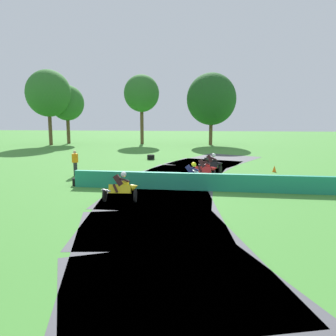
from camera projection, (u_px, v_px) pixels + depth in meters
ground_plane at (162, 189)px, 18.13m from camera, size 120.00×120.00×0.00m
track_asphalt at (186, 190)px, 17.96m from camera, size 10.61×33.48×0.01m
safety_barrier at (270, 184)px, 17.28m from camera, size 20.61×1.47×0.90m
motorcycle_lead_black at (212, 164)px, 22.81m from camera, size 1.73×1.16×1.43m
motorcycle_chase_red at (204, 169)px, 20.75m from camera, size 1.71×0.98×1.43m
motorcycle_trailing_white at (192, 176)px, 18.40m from camera, size 1.69×0.70×1.42m
motorcycle_fourth_yellow at (122, 188)px, 15.52m from camera, size 1.68×0.83×1.43m
tire_stack_near at (151, 157)px, 29.73m from camera, size 0.64×0.64×0.40m
tire_stack_mid_a at (78, 182)px, 19.05m from camera, size 0.56×0.56×0.40m
track_marshal at (75, 163)px, 21.88m from camera, size 0.34×0.24×1.63m
traffic_cone at (274, 169)px, 23.40m from camera, size 0.28×0.28×0.44m
tree_far_left at (142, 94)px, 43.93m from camera, size 4.51×4.51×8.87m
tree_far_right at (48, 93)px, 42.18m from camera, size 5.47×5.47×9.28m
tree_mid_rise at (67, 103)px, 44.53m from camera, size 4.36×4.36×7.60m
tree_behind_barrier at (211, 99)px, 42.50m from camera, size 6.12×6.12×8.93m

